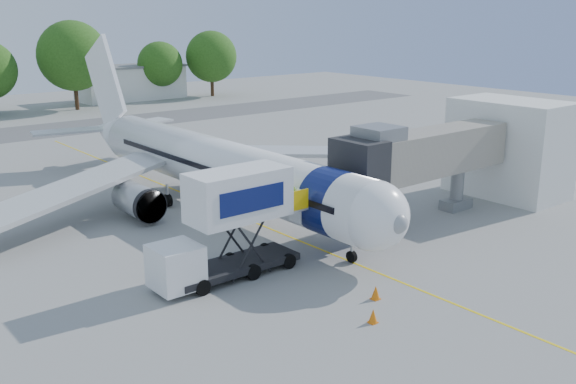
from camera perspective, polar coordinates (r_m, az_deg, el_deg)
ground at (r=41.86m, az=-3.52°, el=-2.50°), size 160.00×160.00×0.00m
guidance_line at (r=41.86m, az=-3.52°, el=-2.49°), size 0.15×70.00×0.01m
taxiway_strip at (r=78.98m, az=-21.73°, el=4.98°), size 120.00×10.00×0.01m
aircraft at (r=44.37m, az=-6.70°, el=2.41°), size 34.17×37.73×11.35m
jet_bridge at (r=41.08m, az=11.31°, el=3.15°), size 13.90×3.20×6.60m
terminal_stub at (r=49.68m, az=19.06°, el=3.72°), size 5.00×8.00×7.00m
catering_hiloader at (r=32.14m, az=-5.36°, el=-2.99°), size 8.50×2.44×5.50m
ground_tug at (r=31.67m, az=19.71°, el=-7.98°), size 4.18×3.17×1.49m
safety_cone_a at (r=30.69m, az=7.79°, el=-8.86°), size 0.43×0.43×0.68m
safety_cone_b at (r=28.50m, az=7.57°, el=-10.89°), size 0.41×0.41×0.65m
outbuilding_right at (r=105.14m, az=-13.80°, el=9.46°), size 16.40×7.40×5.30m
tree_e at (r=95.02m, az=-18.58°, el=11.40°), size 9.61×9.61×12.25m
tree_f at (r=104.28m, az=-11.31°, el=11.08°), size 7.01×7.01×8.94m
tree_g at (r=106.75m, az=-6.83°, el=11.86°), size 8.22×8.22×10.48m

